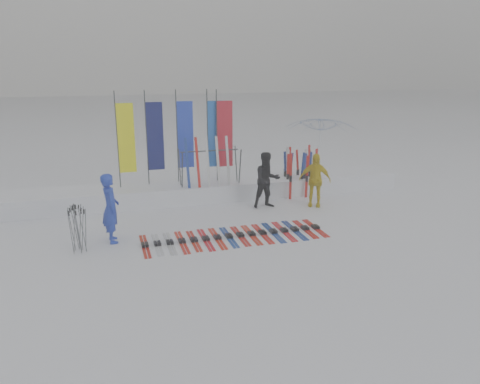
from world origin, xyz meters
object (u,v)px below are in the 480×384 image
object	(u,v)px
tent_canopy	(320,148)
person_black	(267,180)
ski_rack	(210,162)
ski_row	(234,236)
person_yellow	(315,180)
person_blue	(111,208)

from	to	relation	value
tent_canopy	person_black	bearing A→B (deg)	-137.91
ski_rack	ski_row	bearing A→B (deg)	-92.44
tent_canopy	ski_row	size ratio (longest dim) A/B	0.57
person_yellow	ski_rack	world-z (taller)	ski_rack
person_black	tent_canopy	bearing A→B (deg)	40.43
person_yellow	tent_canopy	xyz separation A→B (m)	(1.80, 3.36, 0.41)
tent_canopy	ski_rack	distance (m)	5.34
person_blue	person_yellow	distance (m)	6.76
person_blue	tent_canopy	distance (m)	9.68
person_yellow	ski_row	distance (m)	4.04
ski_rack	tent_canopy	bearing A→B (deg)	20.08
person_black	tent_canopy	world-z (taller)	tent_canopy
person_blue	ski_rack	distance (m)	4.52
person_yellow	ski_row	xyz separation A→B (m)	(-3.37, -2.05, -0.86)
person_blue	ski_row	xyz separation A→B (m)	(3.24, -0.62, -0.91)
person_black	tent_canopy	size ratio (longest dim) A/B	0.64
person_blue	person_black	size ratio (longest dim) A/B	1.01
person_black	ski_row	bearing A→B (deg)	-128.89
ski_row	ski_rack	size ratio (longest dim) A/B	2.49
person_black	ski_row	distance (m)	3.09
person_black	ski_rack	bearing A→B (deg)	141.75
person_blue	person_black	distance (m)	5.32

